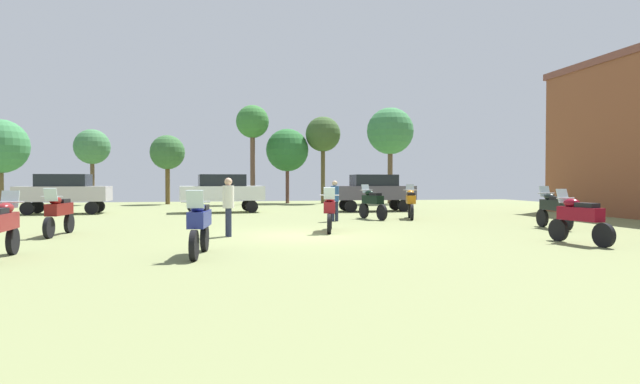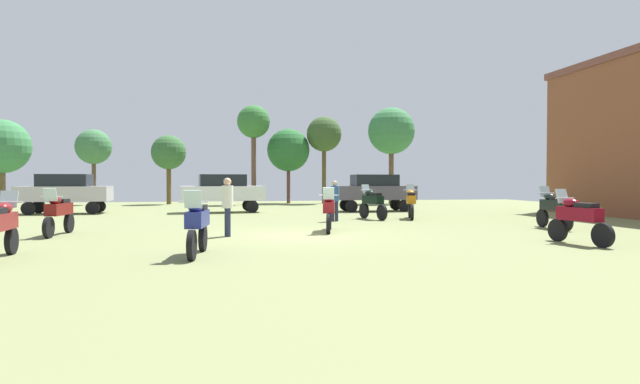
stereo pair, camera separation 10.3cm
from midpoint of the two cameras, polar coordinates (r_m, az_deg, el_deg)
The scene contains 21 objects.
ground_plane at distance 15.81m, azimuth -1.61°, elevation -4.87°, with size 44.00×52.00×0.02m.
motorcycle_1 at distance 15.16m, azimuth 27.05°, elevation -2.53°, with size 0.66×2.09×1.46m.
motorcycle_2 at distance 12.93m, azimuth -31.91°, elevation -3.23°, with size 0.62×2.10×1.46m.
motorcycle_4 at distance 19.59m, azimuth 24.74°, elevation -1.63°, with size 0.62×2.16×1.49m.
motorcycle_5 at distance 16.84m, azimuth 1.19°, elevation -1.99°, with size 0.74×2.13×1.47m.
motorcycle_6 at distance 22.30m, azimuth 6.00°, elevation -1.15°, with size 0.79×2.09×1.51m.
motorcycle_9 at distance 17.54m, azimuth -26.98°, elevation -2.01°, with size 0.62×2.23×1.47m.
motorcycle_10 at distance 22.73m, azimuth 10.24°, elevation -1.11°, with size 0.82×2.08×1.51m.
motorcycle_11 at distance 11.76m, azimuth -13.28°, elevation -3.44°, with size 0.62×2.11×1.49m.
car_1 at distance 28.82m, azimuth -26.48°, elevation 0.14°, with size 4.33×1.87×2.00m.
car_2 at distance 27.37m, azimuth -10.72°, elevation 0.20°, with size 4.47×2.24×2.00m.
car_3 at distance 28.12m, azimuth 6.19°, elevation 0.24°, with size 4.31×1.82×2.00m.
person_1 at distance 15.61m, azimuth -10.10°, elevation -1.12°, with size 0.42×0.42×1.77m.
person_2 at distance 21.04m, azimuth 1.79°, elevation -0.63°, with size 0.39×0.39×1.68m.
tree_1 at distance 37.58m, azimuth 0.53°, elevation 6.37°, with size 2.56×2.56×6.35m.
tree_2 at distance 37.64m, azimuth -16.46°, elevation 4.20°, with size 2.42×2.42×4.87m.
tree_3 at distance 38.68m, azimuth -23.87°, elevation 4.58°, with size 2.40×2.40×5.21m.
tree_4 at distance 36.46m, azimuth -7.34°, elevation 7.56°, with size 2.30×2.30×6.96m.
tree_5 at distance 37.79m, azimuth 8.04°, elevation 6.70°, with size 3.39×3.39×6.98m.
tree_6 at distance 37.67m, azimuth -3.47°, elevation 4.66°, with size 3.12×3.12×5.47m.
tree_7 at distance 38.95m, azimuth -31.89°, elevation 4.32°, with size 3.49×3.49×5.63m.
Camera 2 is at (-2.33, -15.54, 1.72)m, focal length 28.68 mm.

